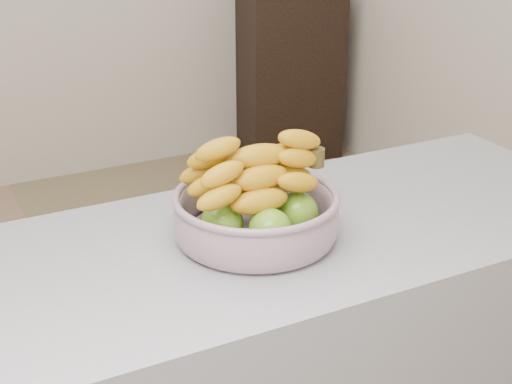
{
  "coord_description": "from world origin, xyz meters",
  "views": [
    {
      "loc": [
        -0.41,
        -1.87,
        1.57
      ],
      "look_at": [
        0.16,
        -0.73,
        1.0
      ],
      "focal_mm": 50.0,
      "sensor_mm": 36.0,
      "label": 1
    }
  ],
  "objects": [
    {
      "name": "fruit_bowl",
      "position": [
        0.16,
        -0.73,
        0.96
      ],
      "size": [
        0.33,
        0.33,
        0.2
      ],
      "rotation": [
        0.0,
        0.0,
        -0.14
      ],
      "color": "#A5B6C6",
      "rests_on": "counter"
    },
    {
      "name": "cabinet",
      "position": [
        1.65,
        1.78,
        0.5
      ],
      "size": [
        0.62,
        0.52,
        1.0
      ],
      "primitive_type": "cube",
      "rotation": [
        0.0,
        0.0,
        -0.16
      ],
      "color": "black",
      "rests_on": "ground"
    }
  ]
}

